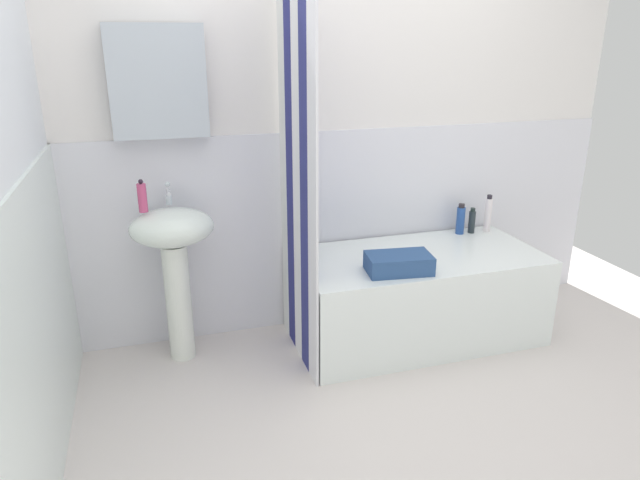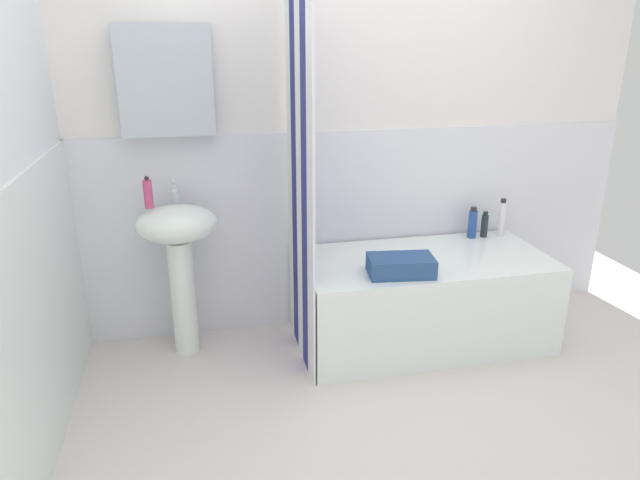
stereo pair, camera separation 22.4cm
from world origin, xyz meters
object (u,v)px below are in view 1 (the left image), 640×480
at_px(conditioner_bottle, 488,214).
at_px(bathtub, 416,295).
at_px(lotion_bottle, 460,220).
at_px(soap_dispenser, 142,197).
at_px(towel_folded, 399,263).
at_px(sink, 174,251).
at_px(body_wash_bottle, 472,221).

bearing_deg(conditioner_bottle, bathtub, -157.17).
relative_size(bathtub, conditioner_bottle, 5.85).
height_order(conditioner_bottle, lotion_bottle, conditioner_bottle).
bearing_deg(bathtub, conditioner_bottle, 22.83).
relative_size(soap_dispenser, lotion_bottle, 0.86).
distance_m(conditioner_bottle, towel_folded, 0.95).
bearing_deg(soap_dispenser, lotion_bottle, 3.22).
relative_size(sink, lotion_bottle, 4.39).
distance_m(sink, soap_dispenser, 0.34).
relative_size(conditioner_bottle, body_wash_bottle, 1.48).
relative_size(body_wash_bottle, towel_folded, 0.48).
distance_m(soap_dispenser, towel_folded, 1.37).
xyz_separation_m(body_wash_bottle, lotion_bottle, (-0.08, 0.00, 0.02)).
distance_m(sink, lotion_bottle, 1.78).
distance_m(conditioner_bottle, lotion_bottle, 0.19).
relative_size(sink, body_wash_bottle, 5.29).
distance_m(body_wash_bottle, lotion_bottle, 0.08).
bearing_deg(conditioner_bottle, towel_folded, -151.10).
bearing_deg(body_wash_bottle, sink, -177.01).
bearing_deg(soap_dispenser, sink, 2.86).
distance_m(sink, bathtub, 1.42).
height_order(soap_dispenser, conditioner_bottle, soap_dispenser).
bearing_deg(body_wash_bottle, bathtub, -152.24).
height_order(sink, body_wash_bottle, sink).
bearing_deg(sink, soap_dispenser, -177.14).
bearing_deg(soap_dispenser, bathtub, -6.05).
height_order(conditioner_bottle, body_wash_bottle, conditioner_bottle).
xyz_separation_m(soap_dispenser, towel_folded, (1.27, -0.36, -0.37)).
xyz_separation_m(bathtub, towel_folded, (-0.22, -0.20, 0.31)).
height_order(bathtub, conditioner_bottle, conditioner_bottle).
distance_m(bathtub, lotion_bottle, 0.61).
distance_m(soap_dispenser, body_wash_bottle, 2.03).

